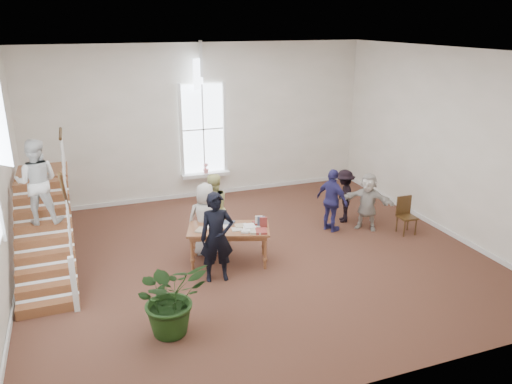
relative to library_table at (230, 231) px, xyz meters
name	(u,v)px	position (x,y,z in m)	size (l,w,h in m)	color
ground	(255,256)	(0.61, 0.06, -0.74)	(10.00, 10.00, 0.00)	#4A291D
room_shell	(206,183)	(0.61, 4.45, -0.34)	(10.49, 10.00, 10.00)	beige
staircase	(41,202)	(-3.73, 0.81, 0.88)	(1.10, 4.10, 2.92)	brown
library_table	(230,231)	(0.00, 0.00, 0.00)	(1.94, 1.39, 0.89)	brown
police_officer	(217,237)	(-0.47, -0.64, 0.20)	(0.69, 0.45, 1.88)	black
elderly_woman	(206,219)	(-0.37, 0.61, 0.10)	(0.82, 0.53, 1.68)	beige
person_yellow	(213,209)	(-0.07, 1.11, 0.13)	(0.84, 0.66, 1.73)	#E0DD8C
woman_cluster_a	(332,201)	(2.93, 0.79, 0.07)	(0.95, 0.39, 1.62)	navy
woman_cluster_b	(344,196)	(3.53, 1.24, -0.03)	(0.91, 0.53, 1.41)	black
woman_cluster_c	(367,201)	(3.83, 0.59, 0.00)	(1.37, 0.44, 1.48)	beige
floor_plant	(171,297)	(-1.72, -2.15, -0.06)	(1.22, 1.06, 1.35)	#183410
side_chair	(405,213)	(4.61, 0.05, -0.22)	(0.42, 0.42, 0.94)	#33200E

